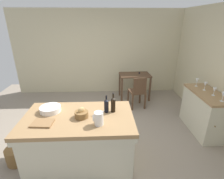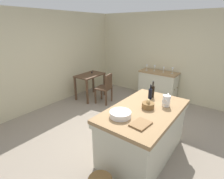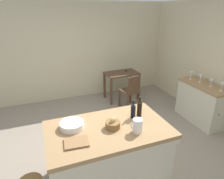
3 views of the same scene
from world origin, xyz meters
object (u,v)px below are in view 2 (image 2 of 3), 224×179
(pitcher, at_px, (166,101))
(cutting_board, at_px, (141,124))
(wine_bottle_dark, at_px, (153,91))
(wine_glass_right, at_px, (147,66))
(wine_glass_far_left, at_px, (173,69))
(island_table, at_px, (143,130))
(wash_bowl, at_px, (120,114))
(wooden_chair, at_px, (105,87))
(side_cabinet, at_px, (158,85))
(wine_glass_left, at_px, (164,69))
(wine_bottle_amber, at_px, (150,93))
(bread_basket, at_px, (148,105))
(wine_glass_middle, at_px, (155,67))
(writing_desk, at_px, (90,78))

(pitcher, distance_m, cutting_board, 0.80)
(wine_bottle_dark, distance_m, wine_glass_right, 2.20)
(wine_glass_right, bearing_deg, wine_glass_far_left, -84.44)
(island_table, distance_m, wash_bowl, 0.67)
(wooden_chair, height_order, pitcher, pitcher)
(wooden_chair, bearing_deg, wine_bottle_dark, -112.86)
(wash_bowl, bearing_deg, wine_glass_right, 19.32)
(wine_bottle_dark, height_order, wine_glass_right, wine_bottle_dark)
(side_cabinet, relative_size, pitcher, 4.91)
(wash_bowl, distance_m, wine_glass_left, 3.05)
(side_cabinet, bearing_deg, wine_glass_left, -81.07)
(wine_glass_left, bearing_deg, wine_glass_right, 98.90)
(wash_bowl, relative_size, wine_bottle_amber, 1.15)
(wine_glass_left, relative_size, wine_glass_right, 0.91)
(island_table, xyz_separation_m, wooden_chair, (1.30, 1.93, 0.01))
(bread_basket, relative_size, wine_glass_far_left, 1.14)
(pitcher, relative_size, bread_basket, 1.15)
(wine_glass_far_left, bearing_deg, wine_bottle_dark, -171.42)
(island_table, xyz_separation_m, bread_basket, (0.06, -0.02, 0.47))
(side_cabinet, height_order, cutting_board, cutting_board)
(island_table, relative_size, wine_bottle_amber, 5.89)
(wine_glass_right, bearing_deg, wooden_chair, 147.93)
(wash_bowl, height_order, cutting_board, wash_bowl)
(side_cabinet, relative_size, cutting_board, 3.97)
(wine_glass_middle, xyz_separation_m, wine_glass_right, (-0.05, 0.23, -0.00))
(island_table, xyz_separation_m, side_cabinet, (2.52, 0.82, -0.04))
(pitcher, relative_size, wine_glass_left, 1.48)
(wine_glass_far_left, bearing_deg, pitcher, -163.47)
(island_table, relative_size, cutting_board, 5.80)
(bread_basket, xyz_separation_m, wine_glass_far_left, (2.48, 0.45, 0.06))
(wine_glass_far_left, bearing_deg, wine_glass_left, 89.07)
(wine_glass_left, relative_size, wine_glass_middle, 0.89)
(side_cabinet, relative_size, wine_bottle_amber, 4.03)
(writing_desk, relative_size, wine_glass_middle, 5.17)
(wine_glass_right, bearing_deg, pitcher, -146.21)
(writing_desk, height_order, wine_glass_left, wine_glass_left)
(wash_bowl, distance_m, wine_glass_far_left, 3.01)
(bread_basket, relative_size, wine_glass_right, 1.16)
(wash_bowl, bearing_deg, wine_bottle_dark, -2.91)
(wooden_chair, relative_size, wine_bottle_dark, 2.81)
(wooden_chair, relative_size, wine_glass_right, 5.15)
(wooden_chair, distance_m, bread_basket, 2.36)
(bread_basket, distance_m, wine_bottle_dark, 0.51)
(island_table, bearing_deg, wooden_chair, 55.99)
(writing_desk, xyz_separation_m, wine_glass_middle, (1.20, -1.59, 0.37))
(island_table, distance_m, cutting_board, 0.66)
(wine_glass_middle, bearing_deg, bread_basket, -158.02)
(wooden_chair, distance_m, wine_glass_right, 1.47)
(wooden_chair, distance_m, wine_glass_left, 1.83)
(wine_glass_middle, bearing_deg, wine_bottle_amber, -157.84)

